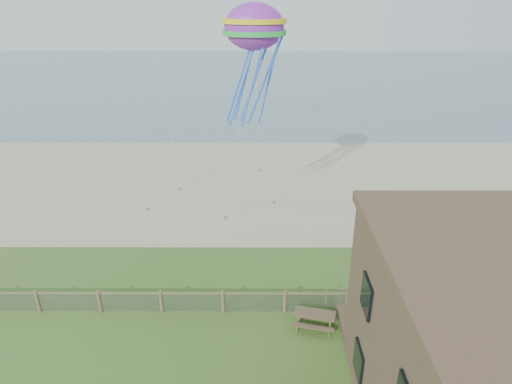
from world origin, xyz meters
TOP-DOWN VIEW (x-y plane):
  - sand_beach at (0.00, 22.00)m, footprint 72.00×20.00m
  - ocean at (0.00, 66.00)m, footprint 160.00×68.00m
  - chainlink_fence at (0.00, 6.00)m, footprint 36.20×0.20m
  - motel_deck at (13.00, 5.00)m, footprint 15.00×2.00m
  - picnic_table at (4.33, 5.00)m, footprint 2.17×1.82m
  - octopus_kite at (1.48, 12.68)m, footprint 3.47×2.58m

SIDE VIEW (x-z plane):
  - ocean at x=0.00m, z-range -0.01..0.01m
  - sand_beach at x=0.00m, z-range -0.01..0.01m
  - motel_deck at x=13.00m, z-range 0.00..0.50m
  - picnic_table at x=4.33m, z-range 0.00..0.80m
  - chainlink_fence at x=0.00m, z-range -0.07..1.18m
  - octopus_kite at x=1.48m, z-range 7.51..14.30m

